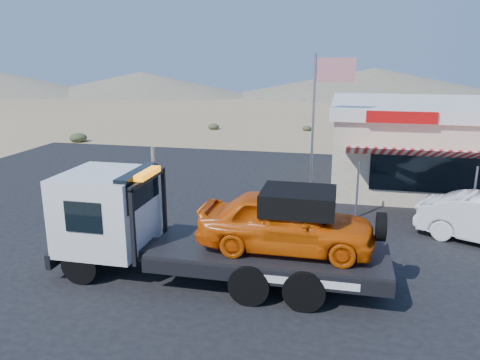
# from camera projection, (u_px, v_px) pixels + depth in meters

# --- Properties ---
(ground) EXTENTS (120.00, 120.00, 0.00)m
(ground) POSITION_uv_depth(u_px,v_px,m) (160.00, 236.00, 15.86)
(ground) COLOR #988056
(ground) RESTS_ON ground
(asphalt_lot) EXTENTS (32.00, 24.00, 0.02)m
(asphalt_lot) POSITION_uv_depth(u_px,v_px,m) (237.00, 212.00, 18.27)
(asphalt_lot) COLOR black
(asphalt_lot) RESTS_ON ground
(tow_truck) EXTENTS (8.81, 2.61, 2.95)m
(tow_truck) POSITION_uv_depth(u_px,v_px,m) (209.00, 224.00, 12.49)
(tow_truck) COLOR black
(tow_truck) RESTS_ON asphalt_lot
(jerky_store) EXTENTS (10.40, 9.97, 3.90)m
(jerky_store) POSITION_uv_depth(u_px,v_px,m) (445.00, 144.00, 21.62)
(jerky_store) COLOR #BEAB90
(jerky_store) RESTS_ON asphalt_lot
(flagpole) EXTENTS (1.55, 0.10, 6.00)m
(flagpole) POSITION_uv_depth(u_px,v_px,m) (319.00, 114.00, 18.10)
(flagpole) COLOR #99999E
(flagpole) RESTS_ON asphalt_lot
(desert_scrub) EXTENTS (23.49, 32.07, 0.66)m
(desert_scrub) POSITION_uv_depth(u_px,v_px,m) (10.00, 156.00, 27.34)
(desert_scrub) COLOR #363F22
(desert_scrub) RESTS_ON ground
(distant_hills) EXTENTS (126.00, 48.00, 4.20)m
(distant_hills) POSITION_uv_depth(u_px,v_px,m) (238.00, 84.00, 69.43)
(distant_hills) COLOR #726B59
(distant_hills) RESTS_ON ground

